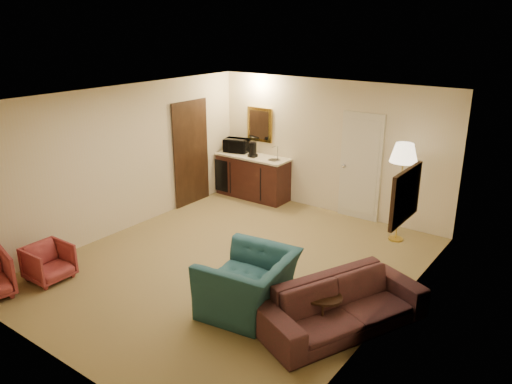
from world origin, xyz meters
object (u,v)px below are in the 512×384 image
at_px(wetbar_cabinet, 253,177).
at_px(coffee_maker, 253,150).
at_px(waste_bin, 276,197).
at_px(rose_chair_near, 49,261).
at_px(floor_lamp, 400,193).
at_px(microwave, 237,144).
at_px(coffee_table, 315,307).
at_px(sofa, 344,298).
at_px(teal_armchair, 249,274).

distance_m(wetbar_cabinet, coffee_maker, 0.62).
height_order(wetbar_cabinet, waste_bin, wetbar_cabinet).
bearing_deg(rose_chair_near, floor_lamp, -40.36).
height_order(rose_chair_near, microwave, microwave).
height_order(coffee_table, floor_lamp, floor_lamp).
bearing_deg(microwave, coffee_table, -56.13).
height_order(wetbar_cabinet, microwave, microwave).
height_order(sofa, rose_chair_near, sofa).
height_order(rose_chair_near, waste_bin, rose_chair_near).
height_order(waste_bin, microwave, microwave).
bearing_deg(microwave, waste_bin, -21.99).
bearing_deg(coffee_maker, floor_lamp, 2.66).
bearing_deg(waste_bin, teal_armchair, -61.04).
bearing_deg(rose_chair_near, sofa, -71.24).
distance_m(sofa, waste_bin, 4.48).
distance_m(rose_chair_near, waste_bin, 4.72).
xyz_separation_m(sofa, coffee_table, (-0.35, -0.09, -0.21)).
bearing_deg(waste_bin, sofa, -45.27).
height_order(sofa, waste_bin, sofa).
bearing_deg(sofa, waste_bin, 68.72).
bearing_deg(sofa, wetbar_cabinet, 73.45).
bearing_deg(floor_lamp, waste_bin, 174.71).
xyz_separation_m(floor_lamp, waste_bin, (-2.70, 0.25, -0.71)).
relative_size(microwave, coffee_maker, 1.70).
bearing_deg(rose_chair_near, wetbar_cabinet, -3.98).
distance_m(teal_armchair, waste_bin, 4.07).
bearing_deg(waste_bin, microwave, 173.28).
relative_size(sofa, coffee_table, 2.97).
bearing_deg(wetbar_cabinet, rose_chair_near, -93.05).
bearing_deg(waste_bin, rose_chair_near, -101.00).
bearing_deg(floor_lamp, wetbar_cabinet, 174.54).
xyz_separation_m(teal_armchair, floor_lamp, (0.74, 3.30, 0.34)).
distance_m(rose_chair_near, coffee_maker, 4.71).
xyz_separation_m(rose_chair_near, waste_bin, (0.90, 4.63, -0.14)).
distance_m(coffee_table, waste_bin, 4.30).
distance_m(wetbar_cabinet, microwave, 0.80).
xyz_separation_m(wetbar_cabinet, floor_lamp, (3.35, -0.32, 0.41)).
relative_size(coffee_table, coffee_maker, 2.32).
relative_size(sofa, teal_armchair, 1.78).
height_order(waste_bin, coffee_maker, coffee_maker).
bearing_deg(wetbar_cabinet, sofa, -40.53).
height_order(teal_armchair, microwave, microwave).
bearing_deg(wetbar_cabinet, waste_bin, -6.15).
bearing_deg(floor_lamp, microwave, 174.29).
distance_m(sofa, teal_armchair, 1.25).
bearing_deg(floor_lamp, coffee_maker, 175.61).
bearing_deg(rose_chair_near, coffee_table, -70.72).
bearing_deg(teal_armchair, coffee_table, 100.31).
relative_size(teal_armchair, coffee_table, 1.67).
height_order(floor_lamp, coffee_maker, floor_lamp).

